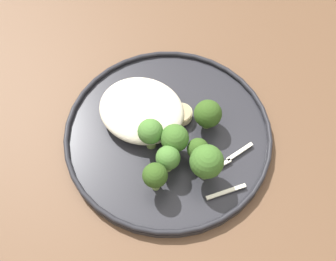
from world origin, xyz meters
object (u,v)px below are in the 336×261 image
(broccoli_floret_tall_stalk, at_px, (207,162))
(broccoli_floret_beside_noodles, at_px, (155,176))
(broccoli_floret_small_sprig, at_px, (150,133))
(broccoli_floret_near_rim, at_px, (168,158))
(seared_scallop_rear_pale, at_px, (139,115))
(broccoli_floret_rear_charred, at_px, (198,150))
(broccoli_floret_right_tilted, at_px, (209,112))
(dinner_plate, at_px, (168,135))
(broccoli_floret_split_head, at_px, (175,139))
(seared_scallop_right_edge, at_px, (155,114))
(seared_scallop_left_edge, at_px, (181,114))
(seared_scallop_front_small, at_px, (150,100))

(broccoli_floret_tall_stalk, height_order, broccoli_floret_beside_noodles, broccoli_floret_tall_stalk)
(broccoli_floret_small_sprig, distance_m, broccoli_floret_near_rim, 0.04)
(seared_scallop_rear_pale, xyz_separation_m, broccoli_floret_rear_charred, (-0.10, 0.02, 0.02))
(broccoli_floret_right_tilted, bearing_deg, dinner_plate, 46.85)
(broccoli_floret_tall_stalk, height_order, broccoli_floret_split_head, broccoli_floret_tall_stalk)
(dinner_plate, height_order, broccoli_floret_tall_stalk, broccoli_floret_tall_stalk)
(seared_scallop_rear_pale, bearing_deg, seared_scallop_right_edge, -152.53)
(broccoli_floret_rear_charred, distance_m, broccoli_floret_split_head, 0.03)
(seared_scallop_rear_pale, height_order, broccoli_floret_small_sprig, broccoli_floret_small_sprig)
(dinner_plate, xyz_separation_m, broccoli_floret_near_rim, (-0.03, 0.05, 0.03))
(seared_scallop_rear_pale, xyz_separation_m, broccoli_floret_near_rim, (-0.07, 0.05, 0.02))
(seared_scallop_rear_pale, bearing_deg, broccoli_floret_near_rim, 145.77)
(seared_scallop_right_edge, height_order, seared_scallop_left_edge, seared_scallop_right_edge)
(seared_scallop_right_edge, xyz_separation_m, broccoli_floret_right_tilted, (-0.07, -0.03, 0.02))
(seared_scallop_front_small, relative_size, broccoli_floret_right_tilted, 0.64)
(seared_scallop_front_small, relative_size, broccoli_floret_near_rim, 0.65)
(seared_scallop_left_edge, height_order, broccoli_floret_tall_stalk, broccoli_floret_tall_stalk)
(broccoli_floret_beside_noodles, bearing_deg, dinner_plate, -73.30)
(seared_scallop_left_edge, xyz_separation_m, broccoli_floret_beside_noodles, (-0.02, 0.11, 0.02))
(broccoli_floret_small_sprig, relative_size, broccoli_floret_split_head, 1.00)
(broccoli_floret_right_tilted, bearing_deg, broccoli_floret_rear_charred, 101.39)
(broccoli_floret_small_sprig, height_order, broccoli_floret_split_head, same)
(broccoli_floret_tall_stalk, height_order, broccoli_floret_near_rim, broccoli_floret_tall_stalk)
(seared_scallop_rear_pale, distance_m, broccoli_floret_beside_noodles, 0.11)
(broccoli_floret_tall_stalk, bearing_deg, broccoli_floret_small_sprig, -4.77)
(broccoli_floret_rear_charred, bearing_deg, seared_scallop_left_edge, -43.97)
(seared_scallop_front_small, bearing_deg, broccoli_floret_rear_charred, 154.23)
(broccoli_floret_tall_stalk, xyz_separation_m, broccoli_floret_right_tilted, (0.03, -0.08, -0.01))
(broccoli_floret_tall_stalk, relative_size, broccoli_floret_split_head, 1.19)
(seared_scallop_front_small, relative_size, broccoli_floret_small_sprig, 0.58)
(seared_scallop_left_edge, distance_m, broccoli_floret_split_head, 0.06)
(seared_scallop_left_edge, bearing_deg, dinner_plate, 83.55)
(seared_scallop_front_small, bearing_deg, broccoli_floret_near_rim, 131.94)
(broccoli_floret_right_tilted, bearing_deg, seared_scallop_right_edge, 23.34)
(seared_scallop_rear_pale, height_order, broccoli_floret_right_tilted, broccoli_floret_right_tilted)
(seared_scallop_front_small, distance_m, seared_scallop_left_edge, 0.05)
(seared_scallop_rear_pale, distance_m, broccoli_floret_near_rim, 0.09)
(seared_scallop_rear_pale, distance_m, seared_scallop_left_edge, 0.06)
(broccoli_floret_right_tilted, xyz_separation_m, broccoli_floret_split_head, (0.02, 0.06, 0.01))
(broccoli_floret_rear_charred, relative_size, broccoli_floret_beside_noodles, 0.81)
(broccoli_floret_near_rim, distance_m, broccoli_floret_split_head, 0.03)
(seared_scallop_right_edge, distance_m, broccoli_floret_split_head, 0.06)
(seared_scallop_rear_pale, xyz_separation_m, seared_scallop_front_small, (-0.00, -0.03, -0.00))
(seared_scallop_rear_pale, xyz_separation_m, broccoli_floret_beside_noodles, (-0.07, 0.08, 0.02))
(seared_scallop_left_edge, bearing_deg, broccoli_floret_beside_noodles, 100.18)
(broccoli_floret_split_head, bearing_deg, seared_scallop_right_edge, -34.43)
(seared_scallop_left_edge, height_order, broccoli_floret_small_sprig, broccoli_floret_small_sprig)
(seared_scallop_rear_pale, xyz_separation_m, seared_scallop_left_edge, (-0.05, -0.03, 0.00))
(seared_scallop_right_edge, distance_m, broccoli_floret_right_tilted, 0.08)
(seared_scallop_front_small, bearing_deg, seared_scallop_right_edge, 134.50)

